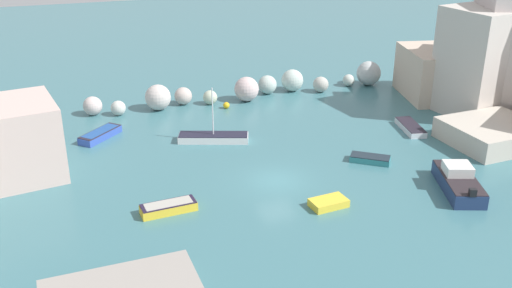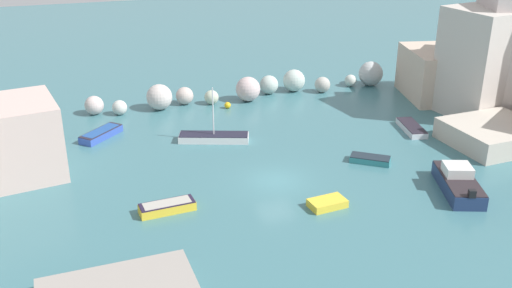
{
  "view_description": "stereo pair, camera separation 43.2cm",
  "coord_description": "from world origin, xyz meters",
  "px_view_note": "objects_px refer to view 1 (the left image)",
  "views": [
    {
      "loc": [
        -13.19,
        -34.12,
        18.48
      ],
      "look_at": [
        0.0,
        4.47,
        1.0
      ],
      "focal_mm": 40.93,
      "sensor_mm": 36.0,
      "label": 1
    },
    {
      "loc": [
        -12.78,
        -34.25,
        18.48
      ],
      "look_at": [
        0.0,
        4.47,
        1.0
      ],
      "focal_mm": 40.93,
      "sensor_mm": 36.0,
      "label": 2
    }
  ],
  "objects_px": {
    "moored_boat_0": "(213,137)",
    "moored_boat_3": "(329,203)",
    "moored_boat_4": "(370,159)",
    "moored_boat_6": "(100,134)",
    "moored_boat_2": "(458,181)",
    "channel_buoy": "(226,105)",
    "moored_boat_5": "(410,127)",
    "moored_boat_7": "(34,168)",
    "moored_boat_1": "(169,207)"
  },
  "relations": [
    {
      "from": "moored_boat_0",
      "to": "moored_boat_3",
      "type": "xyz_separation_m",
      "value": [
        4.2,
        -12.82,
        -0.08
      ]
    },
    {
      "from": "moored_boat_4",
      "to": "moored_boat_6",
      "type": "xyz_separation_m",
      "value": [
        -18.72,
        11.31,
        0.09
      ]
    },
    {
      "from": "moored_boat_2",
      "to": "moored_boat_3",
      "type": "height_order",
      "value": "moored_boat_2"
    },
    {
      "from": "channel_buoy",
      "to": "moored_boat_5",
      "type": "height_order",
      "value": "channel_buoy"
    },
    {
      "from": "channel_buoy",
      "to": "moored_boat_7",
      "type": "height_order",
      "value": "channel_buoy"
    },
    {
      "from": "moored_boat_2",
      "to": "moored_boat_0",
      "type": "bearing_deg",
      "value": 64.5
    },
    {
      "from": "channel_buoy",
      "to": "moored_boat_5",
      "type": "distance_m",
      "value": 16.85
    },
    {
      "from": "moored_boat_0",
      "to": "moored_boat_1",
      "type": "relative_size",
      "value": 1.61
    },
    {
      "from": "moored_boat_0",
      "to": "moored_boat_3",
      "type": "height_order",
      "value": "moored_boat_0"
    },
    {
      "from": "moored_boat_3",
      "to": "moored_boat_5",
      "type": "distance_m",
      "value": 15.69
    },
    {
      "from": "moored_boat_6",
      "to": "moored_boat_7",
      "type": "distance_m",
      "value": 6.98
    },
    {
      "from": "moored_boat_5",
      "to": "moored_boat_0",
      "type": "bearing_deg",
      "value": -89.05
    },
    {
      "from": "moored_boat_1",
      "to": "moored_boat_4",
      "type": "xyz_separation_m",
      "value": [
        15.75,
        2.55,
        -0.08
      ]
    },
    {
      "from": "moored_boat_0",
      "to": "moored_boat_2",
      "type": "bearing_deg",
      "value": -25.84
    },
    {
      "from": "moored_boat_5",
      "to": "moored_boat_7",
      "type": "distance_m",
      "value": 30.34
    },
    {
      "from": "channel_buoy",
      "to": "moored_boat_5",
      "type": "relative_size",
      "value": 0.15
    },
    {
      "from": "moored_boat_0",
      "to": "moored_boat_1",
      "type": "height_order",
      "value": "moored_boat_0"
    },
    {
      "from": "moored_boat_0",
      "to": "moored_boat_4",
      "type": "height_order",
      "value": "moored_boat_0"
    },
    {
      "from": "moored_boat_7",
      "to": "moored_boat_0",
      "type": "bearing_deg",
      "value": 1.29
    },
    {
      "from": "moored_boat_0",
      "to": "moored_boat_1",
      "type": "xyz_separation_m",
      "value": [
        -5.66,
        -10.2,
        0.0
      ]
    },
    {
      "from": "moored_boat_6",
      "to": "moored_boat_3",
      "type": "bearing_deg",
      "value": 83.65
    },
    {
      "from": "moored_boat_2",
      "to": "moored_boat_6",
      "type": "relative_size",
      "value": 1.59
    },
    {
      "from": "moored_boat_2",
      "to": "moored_boat_5",
      "type": "distance_m",
      "value": 10.91
    },
    {
      "from": "moored_boat_2",
      "to": "moored_boat_3",
      "type": "bearing_deg",
      "value": 105.11
    },
    {
      "from": "channel_buoy",
      "to": "moored_boat_7",
      "type": "distance_m",
      "value": 18.92
    },
    {
      "from": "moored_boat_6",
      "to": "moored_boat_7",
      "type": "relative_size",
      "value": 1.24
    },
    {
      "from": "moored_boat_0",
      "to": "moored_boat_1",
      "type": "distance_m",
      "value": 11.67
    },
    {
      "from": "moored_boat_0",
      "to": "moored_boat_6",
      "type": "distance_m",
      "value": 9.38
    },
    {
      "from": "moored_boat_7",
      "to": "channel_buoy",
      "type": "bearing_deg",
      "value": 23.01
    },
    {
      "from": "moored_boat_4",
      "to": "moored_boat_1",
      "type": "bearing_deg",
      "value": 45.9
    },
    {
      "from": "moored_boat_6",
      "to": "moored_boat_7",
      "type": "bearing_deg",
      "value": -1.65
    },
    {
      "from": "moored_boat_5",
      "to": "moored_boat_7",
      "type": "xyz_separation_m",
      "value": [
        -30.28,
        2.0,
        -0.03
      ]
    },
    {
      "from": "moored_boat_2",
      "to": "moored_boat_5",
      "type": "relative_size",
      "value": 1.44
    },
    {
      "from": "moored_boat_1",
      "to": "moored_boat_2",
      "type": "distance_m",
      "value": 19.45
    },
    {
      "from": "channel_buoy",
      "to": "moored_boat_0",
      "type": "distance_m",
      "value": 7.95
    },
    {
      "from": "moored_boat_3",
      "to": "channel_buoy",
      "type": "bearing_deg",
      "value": -93.23
    },
    {
      "from": "moored_boat_6",
      "to": "moored_boat_7",
      "type": "xyz_separation_m",
      "value": [
        -5.14,
        -4.73,
        -0.1
      ]
    },
    {
      "from": "channel_buoy",
      "to": "moored_boat_0",
      "type": "relative_size",
      "value": 0.11
    },
    {
      "from": "moored_boat_0",
      "to": "moored_boat_5",
      "type": "height_order",
      "value": "moored_boat_0"
    },
    {
      "from": "moored_boat_1",
      "to": "moored_boat_4",
      "type": "relative_size",
      "value": 1.17
    },
    {
      "from": "channel_buoy",
      "to": "moored_boat_3",
      "type": "height_order",
      "value": "channel_buoy"
    },
    {
      "from": "moored_boat_3",
      "to": "moored_boat_4",
      "type": "xyz_separation_m",
      "value": [
        5.88,
        5.17,
        -0.0
      ]
    },
    {
      "from": "moored_boat_0",
      "to": "moored_boat_4",
      "type": "distance_m",
      "value": 12.66
    },
    {
      "from": "moored_boat_4",
      "to": "moored_boat_6",
      "type": "height_order",
      "value": "moored_boat_6"
    },
    {
      "from": "moored_boat_4",
      "to": "moored_boat_0",
      "type": "bearing_deg",
      "value": -0.48
    },
    {
      "from": "moored_boat_3",
      "to": "moored_boat_5",
      "type": "bearing_deg",
      "value": -147.69
    },
    {
      "from": "channel_buoy",
      "to": "moored_boat_4",
      "type": "xyz_separation_m",
      "value": [
        6.88,
        -14.93,
        -0.06
      ]
    },
    {
      "from": "channel_buoy",
      "to": "moored_boat_2",
      "type": "height_order",
      "value": "moored_boat_2"
    },
    {
      "from": "moored_boat_1",
      "to": "moored_boat_7",
      "type": "height_order",
      "value": "moored_boat_1"
    },
    {
      "from": "moored_boat_5",
      "to": "moored_boat_3",
      "type": "bearing_deg",
      "value": -40.1
    }
  ]
}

